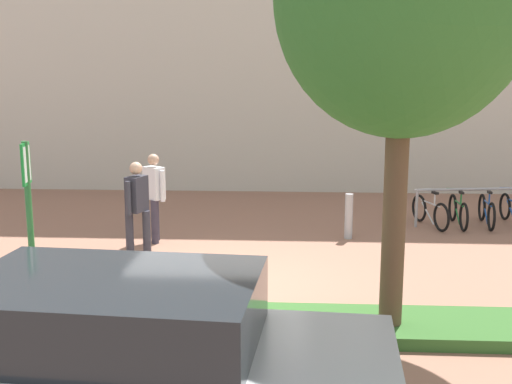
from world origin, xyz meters
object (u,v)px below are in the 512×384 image
(person_shirt_white, at_px, (154,192))
(person_suited_dark, at_px, (137,204))
(parking_sign_post, at_px, (29,207))
(bike_at_sign, at_px, (38,294))
(car_silver_sedan, at_px, (132,367))
(bollard_steel, at_px, (349,216))
(bike_rack_cluster, at_px, (500,210))

(person_shirt_white, bearing_deg, person_suited_dark, -92.80)
(parking_sign_post, relative_size, person_suited_dark, 1.38)
(bike_at_sign, distance_m, car_silver_sedan, 3.42)
(person_suited_dark, bearing_deg, bollard_steel, 22.48)
(bike_rack_cluster, bearing_deg, bollard_steel, -158.89)
(bike_rack_cluster, distance_m, person_suited_dark, 7.76)
(parking_sign_post, bearing_deg, person_suited_dark, 78.61)
(parking_sign_post, height_order, bollard_steel, parking_sign_post)
(bollard_steel, xyz_separation_m, car_silver_sedan, (-2.47, -7.18, 0.31))
(bike_at_sign, height_order, person_shirt_white, person_shirt_white)
(person_suited_dark, bearing_deg, bike_at_sign, -102.46)
(parking_sign_post, xyz_separation_m, bollard_steel, (4.42, 4.57, -1.11))
(bike_at_sign, relative_size, person_suited_dark, 0.97)
(bike_at_sign, height_order, person_suited_dark, person_suited_dark)
(person_shirt_white, xyz_separation_m, person_suited_dark, (-0.05, -1.12, 0.00))
(bike_at_sign, relative_size, car_silver_sedan, 0.38)
(parking_sign_post, bearing_deg, bike_rack_cluster, 37.04)
(bollard_steel, bearing_deg, person_shirt_white, -172.98)
(bike_rack_cluster, bearing_deg, bike_at_sign, -143.80)
(bike_rack_cluster, relative_size, person_shirt_white, 2.16)
(bike_rack_cluster, bearing_deg, car_silver_sedan, -124.49)
(bike_rack_cluster, bearing_deg, parking_sign_post, -142.96)
(bike_at_sign, relative_size, bollard_steel, 1.85)
(bike_rack_cluster, xyz_separation_m, person_shirt_white, (-7.12, -1.76, 0.64))
(person_suited_dark, height_order, car_silver_sedan, person_suited_dark)
(car_silver_sedan, bearing_deg, parking_sign_post, 126.85)
(bollard_steel, xyz_separation_m, person_suited_dark, (-3.82, -1.58, 0.53))
(bollard_steel, distance_m, person_shirt_white, 3.83)
(bollard_steel, relative_size, person_suited_dark, 0.52)
(parking_sign_post, height_order, bike_at_sign, parking_sign_post)
(person_shirt_white, bearing_deg, parking_sign_post, -99.09)
(bike_rack_cluster, height_order, person_suited_dark, person_suited_dark)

